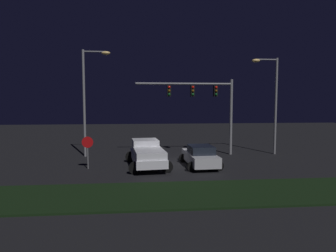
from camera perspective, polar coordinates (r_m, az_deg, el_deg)
ground_plane at (r=22.31m, az=1.22°, el=-7.15°), size 80.00×80.00×0.00m
grass_median at (r=14.97m, az=4.68°, el=-12.90°), size 26.92×4.27×0.10m
pickup_truck at (r=21.03m, az=-4.09°, el=-5.11°), size 3.24×5.57×1.80m
car_sedan at (r=21.17m, az=6.22°, el=-5.78°), size 2.62×4.48×1.51m
traffic_signal_gantry at (r=25.46m, az=6.86°, el=5.38°), size 8.32×0.56×6.50m
street_lamp_left at (r=25.42m, az=-15.00°, el=6.54°), size 2.29×0.44×8.83m
street_lamp_right at (r=27.20m, az=19.29°, el=5.75°), size 2.32×0.44×8.33m
stop_sign at (r=20.76m, az=-15.25°, el=-3.82°), size 0.76×0.08×2.23m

